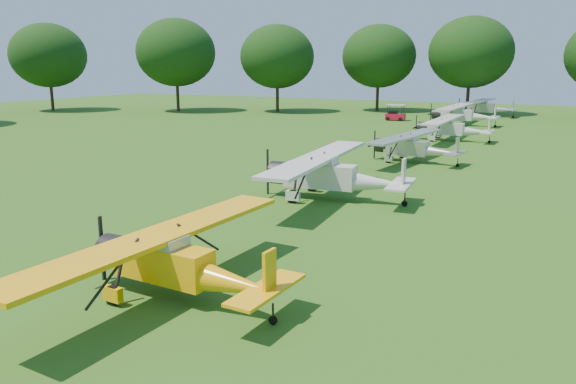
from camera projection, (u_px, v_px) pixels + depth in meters
name	position (u px, v px, depth m)	size (l,w,h in m)	color
ground	(297.00, 210.00, 26.02)	(160.00, 160.00, 0.00)	#274B12
tree_belt	(379.00, 28.00, 22.79)	(137.36, 130.27, 14.52)	#312113
aircraft_2	(176.00, 259.00, 15.91)	(6.58, 10.47, 2.06)	#FFB00A
aircraft_3	(331.00, 173.00, 27.74)	(7.52, 11.99, 2.36)	silver
aircraft_4	(413.00, 146.00, 38.44)	(6.42, 10.20, 2.00)	#B8B9BD
aircraft_5	(451.00, 127.00, 49.27)	(6.72, 10.67, 2.11)	silver
aircraft_6	(461.00, 113.00, 61.65)	(7.37, 11.73, 2.31)	silver
aircraft_7	(485.00, 106.00, 72.17)	(7.22, 11.51, 2.26)	#B8B9BD
golf_cart	(395.00, 115.00, 67.38)	(2.29, 1.49, 1.89)	red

